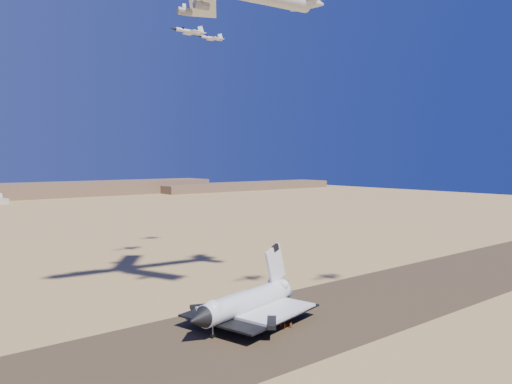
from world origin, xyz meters
TOP-DOWN VIEW (x-y plane):
  - ground at (0.00, 0.00)m, footprint 1200.00×1200.00m
  - runway at (0.00, 0.00)m, footprint 600.00×50.00m
  - ridgeline at (65.32, 527.31)m, footprint 960.00×90.00m
  - shuttle at (8.32, 6.58)m, footprint 43.71×33.31m
  - crew_a at (14.46, -1.29)m, footprint 0.44×0.66m
  - crew_b at (16.11, -3.80)m, footprint 0.97×0.98m
  - crew_c at (13.88, -3.73)m, footprint 1.12×1.16m
  - chase_jet_c at (29.02, 70.55)m, footprint 16.01×8.49m
  - chase_jet_d at (53.79, 91.55)m, footprint 14.01×7.54m

SIDE VIEW (x-z plane):
  - ground at x=0.00m, z-range 0.00..0.00m
  - runway at x=0.00m, z-range 0.00..0.06m
  - crew_a at x=14.46m, z-range 0.06..1.86m
  - crew_b at x=16.11m, z-range 0.06..1.86m
  - crew_c at x=13.88m, z-range 0.06..1.88m
  - shuttle at x=8.32m, z-range -4.96..16.50m
  - ridgeline at x=65.32m, z-range -1.37..16.63m
  - chase_jet_c at x=29.02m, z-range 96.43..100.42m
  - chase_jet_d at x=53.79m, z-range 101.70..105.19m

